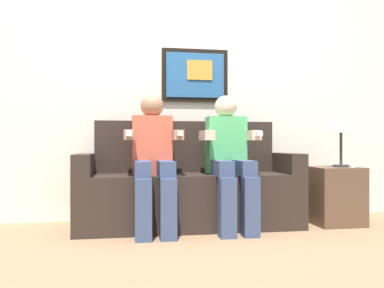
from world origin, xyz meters
TOP-DOWN VIEW (x-y plane):
  - ground_plane at (0.00, 0.00)m, footprint 5.53×5.53m
  - back_wall_assembly at (0.00, 0.76)m, footprint 4.25×0.10m
  - couch at (0.00, 0.33)m, footprint 1.85×0.58m
  - person_on_left at (-0.31, 0.16)m, footprint 0.46×0.56m
  - person_on_right at (0.31, 0.16)m, footprint 0.46×0.56m
  - side_table_right at (1.28, 0.22)m, footprint 0.40×0.40m
  - table_lamp at (1.32, 0.20)m, footprint 0.22×0.22m
  - spare_remote_on_table at (1.38, 0.16)m, footprint 0.04×0.13m

SIDE VIEW (x-z plane):
  - ground_plane at x=0.00m, z-range 0.00..0.00m
  - side_table_right at x=1.28m, z-range 0.00..0.50m
  - couch at x=0.00m, z-range -0.14..0.76m
  - spare_remote_on_table at x=1.38m, z-range 0.50..0.52m
  - person_on_right at x=0.31m, z-range 0.05..1.16m
  - person_on_left at x=-0.31m, z-range 0.05..1.16m
  - table_lamp at x=1.32m, z-range 0.63..1.09m
  - back_wall_assembly at x=0.00m, z-range 0.00..2.60m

